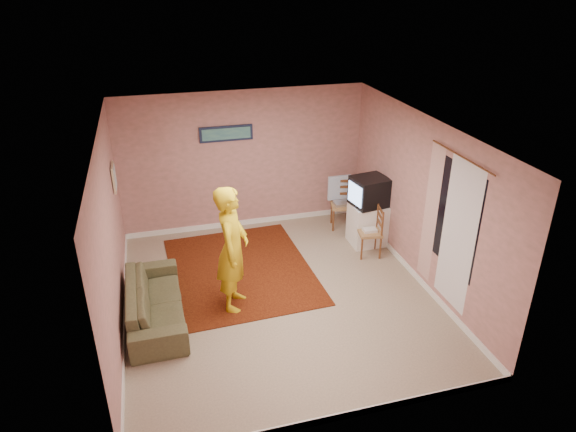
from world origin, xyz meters
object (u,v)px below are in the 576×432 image
object	(u,v)px
chair_b	(370,227)
person	(232,249)
tv_cabinet	(367,224)
crt_tv	(369,191)
sofa	(155,302)
chair_a	(343,200)

from	to	relation	value
chair_b	person	size ratio (longest dim) A/B	0.25
tv_cabinet	crt_tv	size ratio (longest dim) A/B	1.14
crt_tv	sofa	distance (m)	4.02
person	crt_tv	bearing A→B (deg)	-43.80
chair_b	person	distance (m)	2.66
crt_tv	person	bearing A→B (deg)	-163.32
crt_tv	person	xyz separation A→B (m)	(-2.61, -1.25, -0.07)
crt_tv	chair_b	bearing A→B (deg)	-116.52
chair_b	sofa	xyz separation A→B (m)	(-3.62, -0.88, -0.26)
tv_cabinet	person	xyz separation A→B (m)	(-2.62, -1.25, 0.56)
sofa	person	world-z (taller)	person
chair_b	tv_cabinet	bearing A→B (deg)	171.75
chair_b	person	bearing A→B (deg)	-60.96
tv_cabinet	chair_b	world-z (taller)	chair_b
crt_tv	sofa	world-z (taller)	crt_tv
tv_cabinet	chair_b	xyz separation A→B (m)	(-0.13, -0.40, 0.16)
tv_cabinet	sofa	distance (m)	3.96
chair_a	person	world-z (taller)	person
tv_cabinet	sofa	bearing A→B (deg)	-161.16
crt_tv	person	distance (m)	2.90
person	chair_b	bearing A→B (deg)	-50.44
chair_b	crt_tv	bearing A→B (deg)	172.47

